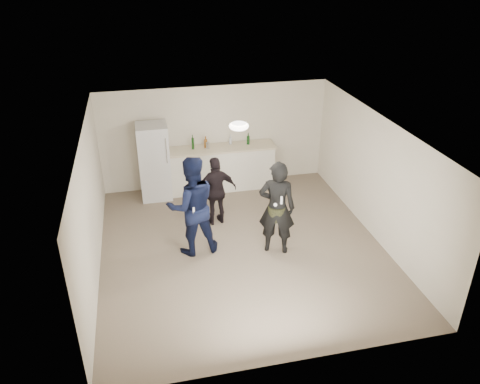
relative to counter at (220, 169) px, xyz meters
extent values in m
plane|color=#6B5B4C|center=(-0.06, -2.67, -0.53)|extent=(6.00, 6.00, 0.00)
plane|color=silver|center=(-0.06, -2.67, 1.98)|extent=(6.00, 6.00, 0.00)
plane|color=beige|center=(-0.06, 0.33, 0.72)|extent=(6.00, 0.00, 6.00)
plane|color=beige|center=(-0.06, -5.67, 0.72)|extent=(6.00, 0.00, 6.00)
plane|color=beige|center=(-2.81, -2.67, 0.72)|extent=(0.00, 6.00, 6.00)
plane|color=beige|center=(2.69, -2.67, 0.72)|extent=(0.00, 6.00, 6.00)
cube|color=silver|center=(0.00, 0.00, 0.00)|extent=(2.60, 0.56, 1.05)
cube|color=beige|center=(0.00, 0.00, 0.55)|extent=(2.68, 0.64, 0.04)
cube|color=silver|center=(-1.57, -0.07, 0.38)|extent=(0.70, 0.70, 1.80)
cylinder|color=silver|center=(-1.29, -0.44, 0.78)|extent=(0.02, 0.02, 0.60)
ellipsoid|color=white|center=(-0.06, -2.37, 1.93)|extent=(0.36, 0.36, 0.16)
cylinder|color=silver|center=(-0.29, 0.00, 0.65)|extent=(0.08, 0.08, 0.17)
imported|color=#0F1941|center=(-1.01, -2.55, 0.47)|extent=(1.04, 0.85, 1.99)
imported|color=black|center=(0.56, -2.88, 0.43)|extent=(0.81, 0.67, 1.90)
cylinder|color=#343B1A|center=(0.56, -2.88, 0.32)|extent=(0.34, 0.34, 0.28)
imported|color=black|center=(-0.37, -1.60, 0.24)|extent=(0.95, 0.53, 1.53)
cube|color=white|center=(-1.01, -2.83, 0.53)|extent=(0.04, 0.04, 0.15)
sphere|color=silver|center=(-0.89, -2.80, 0.45)|extent=(0.07, 0.07, 0.07)
cube|color=silver|center=(0.56, -3.13, 0.72)|extent=(0.04, 0.04, 0.15)
sphere|color=white|center=(0.46, -3.10, 0.62)|extent=(0.07, 0.07, 0.07)
cylinder|color=#113C14|center=(0.71, 0.06, 0.67)|extent=(0.07, 0.07, 0.21)
cylinder|color=#B4B9C0|center=(0.29, 0.16, 0.65)|extent=(0.07, 0.07, 0.17)
cylinder|color=#925115|center=(-0.33, 0.07, 0.66)|extent=(0.08, 0.08, 0.20)
cylinder|color=#133D11|center=(-0.64, 0.04, 0.70)|extent=(0.06, 0.06, 0.27)
camera|label=1|loc=(-1.80, -10.25, 4.77)|focal=35.00mm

